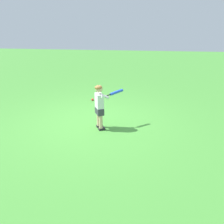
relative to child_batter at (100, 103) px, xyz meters
name	(u,v)px	position (x,y,z in m)	size (l,w,h in m)	color
ground_plane	(92,121)	(-0.38, -0.33, -0.65)	(40.00, 40.00, 0.00)	#479338
child_batter	(100,103)	(0.00, 0.00, 0.00)	(0.61, 0.64, 1.08)	#232328
play_ball_behind_batter	(93,100)	(-2.05, -0.73, -0.61)	(0.08, 0.08, 0.08)	red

